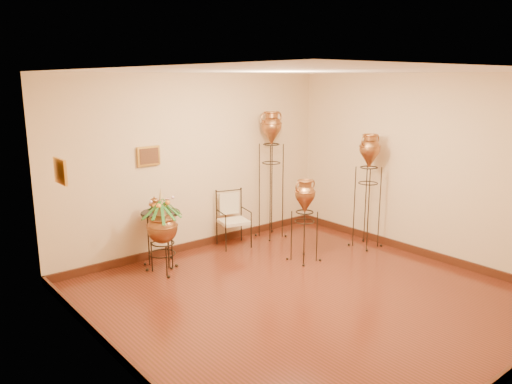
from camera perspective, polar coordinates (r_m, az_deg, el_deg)
ground at (r=6.54m, az=5.63°, el=-11.73°), size 5.00×5.00×0.00m
room_shell at (r=6.04m, az=5.90°, el=3.41°), size 5.02×5.02×2.81m
amphora_tall at (r=8.55m, az=1.74°, el=2.12°), size 0.55×0.55×2.21m
amphora_mid at (r=8.27m, az=12.65°, el=0.21°), size 0.47×0.47×1.89m
amphora_short at (r=7.53m, az=5.56°, el=-3.24°), size 0.48×0.48×1.28m
planter_urn at (r=7.15m, az=-10.68°, el=-3.70°), size 0.82×0.82×1.26m
armchair at (r=8.21m, az=-2.57°, el=-3.12°), size 0.62×0.59×0.92m
side_table at (r=7.54m, az=-10.76°, el=-5.09°), size 0.61×0.61×1.03m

